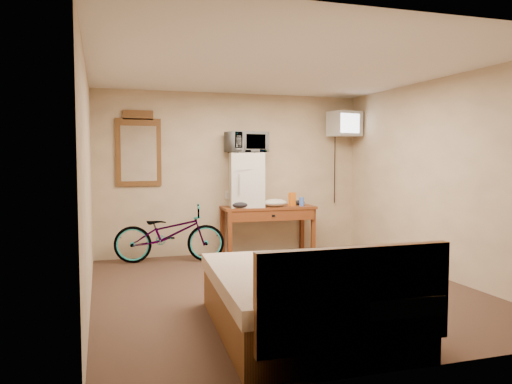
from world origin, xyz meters
TOP-DOWN VIEW (x-y plane):
  - room at (-0.00, 0.00)m, footprint 4.60×4.64m
  - desk at (0.50, 2.00)m, footprint 1.46×0.60m
  - mini_fridge at (0.16, 2.05)m, footprint 0.58×0.56m
  - microwave at (0.16, 2.05)m, footprint 0.65×0.51m
  - snack_bag at (0.90, 2.01)m, footprint 0.12×0.09m
  - blue_cup at (1.03, 1.93)m, footprint 0.08×0.08m
  - cloth_cream at (0.58, 1.93)m, footprint 0.39×0.30m
  - cloth_dark_a at (0.01, 1.88)m, footprint 0.27×0.20m
  - cloth_dark_b at (1.05, 2.08)m, footprint 0.17×0.14m
  - crt_television at (1.80, 2.02)m, footprint 0.53×0.61m
  - wall_mirror at (-1.43, 2.27)m, footprint 0.65×0.04m
  - bicycle at (-1.04, 1.89)m, footprint 1.64×0.80m
  - bed at (-0.31, -1.38)m, footprint 1.62×2.08m

SIDE VIEW (x-z plane):
  - bed at x=-0.31m, z-range -0.15..0.75m
  - bicycle at x=-1.04m, z-range 0.00..0.83m
  - desk at x=0.50m, z-range 0.26..1.01m
  - cloth_dark_b at x=1.05m, z-range 0.75..0.83m
  - cloth_dark_a at x=0.01m, z-range 0.75..0.85m
  - cloth_cream at x=0.58m, z-range 0.75..0.87m
  - blue_cup at x=1.03m, z-range 0.75..0.89m
  - snack_bag at x=0.90m, z-range 0.75..0.96m
  - mini_fridge at x=0.16m, z-range 0.75..1.58m
  - room at x=0.00m, z-range 0.00..2.50m
  - wall_mirror at x=-1.43m, z-range 1.07..2.18m
  - microwave at x=0.16m, z-range 1.58..1.90m
  - crt_television at x=1.80m, z-range 1.85..2.24m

